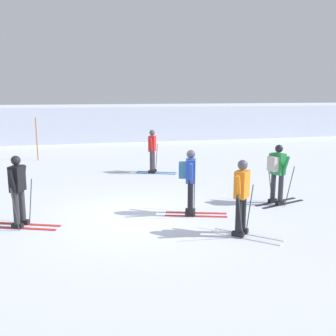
{
  "coord_description": "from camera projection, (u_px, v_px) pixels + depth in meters",
  "views": [
    {
      "loc": [
        -1.37,
        -9.48,
        3.14
      ],
      "look_at": [
        1.3,
        1.75,
        0.9
      ],
      "focal_mm": 41.75,
      "sensor_mm": 36.0,
      "label": 1
    }
  ],
  "objects": [
    {
      "name": "far_snow_ridge",
      "position": [
        95.0,
        122.0,
        27.29
      ],
      "size": [
        80.0,
        6.46,
        2.23
      ],
      "primitive_type": "cube",
      "color": "silver",
      "rests_on": "ground"
    },
    {
      "name": "trail_marker_pole",
      "position": [
        37.0,
        139.0,
        18.17
      ],
      "size": [
        0.05,
        0.05,
        2.0
      ],
      "primitive_type": "cylinder",
      "color": "#C65614",
      "rests_on": "ground"
    },
    {
      "name": "skier_blue",
      "position": [
        190.0,
        179.0,
        10.01
      ],
      "size": [
        1.64,
        0.96,
        1.71
      ],
      "color": "red",
      "rests_on": "ground"
    },
    {
      "name": "skier_black",
      "position": [
        18.0,
        189.0,
        9.13
      ],
      "size": [
        1.62,
        0.95,
        1.71
      ],
      "color": "red",
      "rests_on": "ground"
    },
    {
      "name": "skier_orange",
      "position": [
        242.0,
        196.0,
        8.55
      ],
      "size": [
        1.42,
        1.37,
        1.71
      ],
      "color": "silver",
      "rests_on": "ground"
    },
    {
      "name": "skier_red",
      "position": [
        153.0,
        150.0,
        15.3
      ],
      "size": [
        1.61,
        0.99,
        1.71
      ],
      "color": "#237AC6",
      "rests_on": "ground"
    },
    {
      "name": "skier_green",
      "position": [
        277.0,
        171.0,
        10.98
      ],
      "size": [
        1.63,
        0.96,
        1.71
      ],
      "color": "black",
      "rests_on": "ground"
    },
    {
      "name": "ground_plane",
      "position": [
        134.0,
        217.0,
        9.97
      ],
      "size": [
        120.0,
        120.0,
        0.0
      ],
      "primitive_type": "plane",
      "color": "silver"
    }
  ]
}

